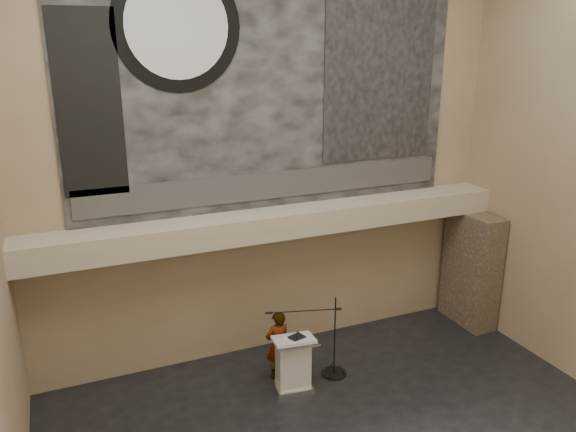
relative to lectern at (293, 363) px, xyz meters
name	(u,v)px	position (x,y,z in m)	size (l,w,h in m)	color
wall_back	(272,155)	(0.30, 1.74, 3.70)	(10.00, 0.02, 8.50)	#877656
soffit	(280,222)	(0.30, 1.34, 2.40)	(10.00, 0.80, 0.50)	tan
sprinkler_left	(204,247)	(-1.30, 1.29, 2.12)	(0.04, 0.04, 0.06)	#B2893D
sprinkler_right	(363,225)	(2.20, 1.29, 2.12)	(0.04, 0.04, 0.06)	#B2893D
banner	(272,82)	(0.30, 1.71, 5.15)	(8.00, 0.05, 5.00)	black
banner_text_strip	(274,185)	(0.30, 1.67, 3.10)	(7.76, 0.02, 0.55)	#303030
banner_clock_rim	(177,26)	(-1.50, 1.67, 6.15)	(2.30, 2.30, 0.02)	black
banner_clock_face	(177,26)	(-1.50, 1.65, 6.15)	(1.84, 1.84, 0.02)	silver
banner_building_print	(380,74)	(2.70, 1.67, 5.25)	(2.60, 0.02, 3.60)	black
banner_brick_print	(89,105)	(-3.10, 1.67, 4.85)	(1.10, 0.02, 3.20)	black
stone_pier	(471,269)	(4.95, 0.89, 0.80)	(0.60, 1.40, 2.70)	#3E3426
lectern	(293,363)	(0.00, 0.00, 0.00)	(0.84, 0.65, 1.14)	silver
binder	(297,337)	(0.06, -0.04, 0.56)	(0.28, 0.22, 0.04)	black
papers	(289,340)	(-0.11, -0.04, 0.55)	(0.19, 0.26, 0.01)	silver
speaker_person	(278,345)	(-0.12, 0.48, 0.17)	(0.52, 0.34, 1.44)	silver
mic_stand	(331,363)	(0.90, 0.14, -0.29)	(1.59, 0.65, 1.69)	black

